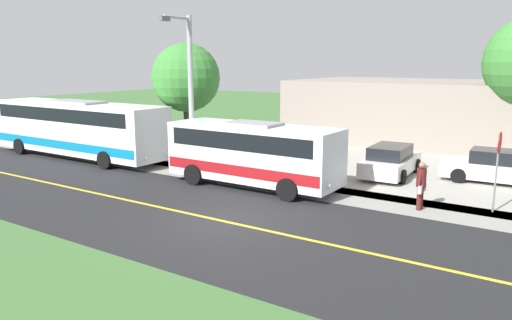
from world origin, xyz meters
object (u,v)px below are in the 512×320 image
(shuttle_bus_front, at_px, (253,151))
(tree_curbside, at_px, (186,78))
(transit_bus_rear, at_px, (77,126))
(parked_car_far, at_px, (496,167))
(parked_car_near, at_px, (391,161))
(pedestrian_with_bags, at_px, (421,184))
(commercial_building, at_px, (427,111))
(street_light_pole, at_px, (189,88))
(stop_sign, at_px, (498,158))

(shuttle_bus_front, relative_size, tree_curbside, 1.23)
(transit_bus_rear, height_order, parked_car_far, transit_bus_rear)
(parked_car_near, bearing_deg, tree_curbside, -77.76)
(shuttle_bus_front, relative_size, pedestrian_with_bags, 4.38)
(shuttle_bus_front, distance_m, commercial_building, 17.17)
(street_light_pole, relative_size, parked_car_near, 1.62)
(stop_sign, height_order, parked_car_near, stop_sign)
(parked_car_near, height_order, tree_curbside, tree_curbside)
(stop_sign, relative_size, tree_curbside, 0.46)
(parked_car_near, xyz_separation_m, tree_curbside, (2.26, -10.44, 3.70))
(commercial_building, bearing_deg, parked_car_near, 7.25)
(shuttle_bus_front, xyz_separation_m, parked_car_near, (-5.21, 4.22, -0.84))
(parked_car_near, height_order, commercial_building, commercial_building)
(tree_curbside, bearing_deg, stop_sign, 85.16)
(stop_sign, height_order, street_light_pole, street_light_pole)
(pedestrian_with_bags, relative_size, commercial_building, 0.10)
(shuttle_bus_front, xyz_separation_m, parked_car_far, (-6.49, 8.53, -0.84))
(shuttle_bus_front, bearing_deg, parked_car_near, 141.00)
(transit_bus_rear, height_order, parked_car_near, transit_bus_rear)
(pedestrian_with_bags, relative_size, parked_car_near, 0.39)
(street_light_pole, bearing_deg, pedestrian_with_bags, 90.65)
(stop_sign, bearing_deg, pedestrian_with_bags, -63.90)
(transit_bus_rear, bearing_deg, stop_sign, 94.19)
(street_light_pole, relative_size, commercial_building, 0.43)
(transit_bus_rear, relative_size, parked_car_far, 2.65)
(street_light_pole, relative_size, tree_curbside, 1.17)
(transit_bus_rear, distance_m, parked_car_near, 16.77)
(shuttle_bus_front, height_order, street_light_pole, street_light_pole)
(commercial_building, bearing_deg, stop_sign, 22.76)
(shuttle_bus_front, distance_m, tree_curbside, 7.46)
(commercial_building, bearing_deg, tree_curbside, -32.59)
(parked_car_near, xyz_separation_m, parked_car_far, (-1.28, 4.31, 0.00))
(shuttle_bus_front, height_order, commercial_building, commercial_building)
(shuttle_bus_front, xyz_separation_m, tree_curbside, (-2.94, -6.22, 2.87))
(stop_sign, relative_size, parked_car_near, 0.64)
(stop_sign, xyz_separation_m, commercial_building, (-15.30, -6.42, 0.02))
(street_light_pole, height_order, parked_car_near, street_light_pole)
(transit_bus_rear, xyz_separation_m, pedestrian_with_bags, (-0.42, 18.60, -0.79))
(transit_bus_rear, height_order, commercial_building, commercial_building)
(parked_car_near, bearing_deg, stop_sign, 54.11)
(parked_car_near, relative_size, tree_curbside, 0.72)
(shuttle_bus_front, relative_size, stop_sign, 2.66)
(shuttle_bus_front, relative_size, parked_car_far, 1.71)
(parked_car_near, bearing_deg, shuttle_bus_front, -39.00)
(pedestrian_with_bags, bearing_deg, parked_car_near, -150.43)
(shuttle_bus_front, relative_size, transit_bus_rear, 0.64)
(pedestrian_with_bags, relative_size, stop_sign, 0.61)
(parked_car_far, relative_size, tree_curbside, 0.72)
(shuttle_bus_front, xyz_separation_m, commercial_building, (-16.94, 2.72, 0.46))
(pedestrian_with_bags, bearing_deg, tree_curbside, -100.44)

